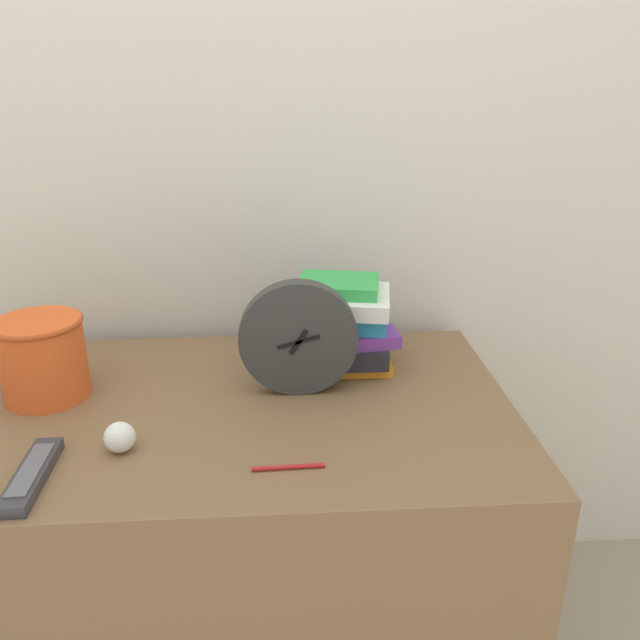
{
  "coord_description": "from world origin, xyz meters",
  "views": [
    {
      "loc": [
        0.17,
        -0.75,
        1.35
      ],
      "look_at": [
        0.25,
        0.45,
        0.87
      ],
      "focal_mm": 35.0,
      "sensor_mm": 36.0,
      "label": 1
    }
  ],
  "objects_px": {
    "desk_clock": "(298,338)",
    "basket": "(42,356)",
    "tv_remote": "(32,475)",
    "crumpled_paper_ball": "(120,437)",
    "pen": "(288,467)",
    "book_stack": "(339,326)"
  },
  "relations": [
    {
      "from": "basket",
      "to": "crumpled_paper_ball",
      "type": "bearing_deg",
      "value": -47.81
    },
    {
      "from": "pen",
      "to": "tv_remote",
      "type": "bearing_deg",
      "value": -179.53
    },
    {
      "from": "basket",
      "to": "crumpled_paper_ball",
      "type": "xyz_separation_m",
      "value": [
        0.19,
        -0.21,
        -0.06
      ]
    },
    {
      "from": "book_stack",
      "to": "pen",
      "type": "bearing_deg",
      "value": -106.92
    },
    {
      "from": "book_stack",
      "to": "tv_remote",
      "type": "xyz_separation_m",
      "value": [
        -0.53,
        -0.4,
        -0.08
      ]
    },
    {
      "from": "tv_remote",
      "to": "pen",
      "type": "bearing_deg",
      "value": 0.47
    },
    {
      "from": "basket",
      "to": "tv_remote",
      "type": "bearing_deg",
      "value": -76.63
    },
    {
      "from": "book_stack",
      "to": "tv_remote",
      "type": "relative_size",
      "value": 1.4
    },
    {
      "from": "desk_clock",
      "to": "basket",
      "type": "relative_size",
      "value": 1.37
    },
    {
      "from": "tv_remote",
      "to": "desk_clock",
      "type": "bearing_deg",
      "value": 31.87
    },
    {
      "from": "desk_clock",
      "to": "book_stack",
      "type": "bearing_deg",
      "value": 53.48
    },
    {
      "from": "desk_clock",
      "to": "basket",
      "type": "height_order",
      "value": "desk_clock"
    },
    {
      "from": "book_stack",
      "to": "desk_clock",
      "type": "bearing_deg",
      "value": -126.52
    },
    {
      "from": "desk_clock",
      "to": "tv_remote",
      "type": "relative_size",
      "value": 1.24
    },
    {
      "from": "crumpled_paper_ball",
      "to": "pen",
      "type": "distance_m",
      "value": 0.3
    },
    {
      "from": "desk_clock",
      "to": "pen",
      "type": "xyz_separation_m",
      "value": [
        -0.03,
        -0.27,
        -0.11
      ]
    },
    {
      "from": "basket",
      "to": "tv_remote",
      "type": "xyz_separation_m",
      "value": [
        0.07,
        -0.29,
        -0.08
      ]
    },
    {
      "from": "basket",
      "to": "tv_remote",
      "type": "relative_size",
      "value": 0.9
    },
    {
      "from": "book_stack",
      "to": "tv_remote",
      "type": "bearing_deg",
      "value": -143.15
    },
    {
      "from": "desk_clock",
      "to": "crumpled_paper_ball",
      "type": "xyz_separation_m",
      "value": [
        -0.31,
        -0.19,
        -0.09
      ]
    },
    {
      "from": "crumpled_paper_ball",
      "to": "pen",
      "type": "xyz_separation_m",
      "value": [
        0.29,
        -0.07,
        -0.02
      ]
    },
    {
      "from": "basket",
      "to": "pen",
      "type": "xyz_separation_m",
      "value": [
        0.48,
        -0.28,
        -0.08
      ]
    }
  ]
}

